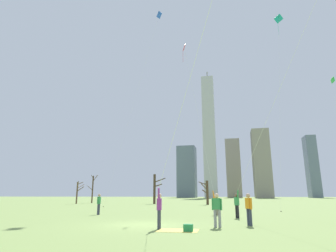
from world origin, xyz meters
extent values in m
plane|color=#7A934C|center=(0.00, 0.00, 0.00)|extent=(400.00, 400.00, 0.00)
cylinder|color=black|center=(4.89, 5.61, 0.42)|extent=(0.14, 0.14, 0.85)
cylinder|color=black|center=(5.00, 5.41, 0.42)|extent=(0.14, 0.14, 0.85)
cube|color=#338C4C|center=(4.94, 5.51, 1.12)|extent=(0.34, 0.39, 0.54)
sphere|color=brown|center=(4.94, 5.51, 1.51)|extent=(0.22, 0.22, 0.22)
cylinder|color=#338C4C|center=(4.85, 5.70, 1.09)|extent=(0.09, 0.09, 0.55)
cylinder|color=#338C4C|center=(5.04, 5.33, 1.59)|extent=(0.17, 0.22, 0.56)
cylinder|color=silver|center=(8.23, -0.38, 8.81)|extent=(6.39, 11.43, 13.93)
cylinder|color=#33384C|center=(1.23, -1.59, 0.42)|extent=(0.14, 0.14, 0.85)
cylinder|color=#33384C|center=(1.25, -1.81, 0.42)|extent=(0.14, 0.14, 0.85)
cube|color=purple|center=(1.24, -1.70, 1.12)|extent=(0.24, 0.36, 0.54)
sphere|color=beige|center=(1.24, -1.70, 1.51)|extent=(0.22, 0.22, 0.22)
cylinder|color=purple|center=(1.21, -1.49, 1.09)|extent=(0.09, 0.09, 0.55)
cylinder|color=purple|center=(1.26, -1.91, 1.59)|extent=(0.11, 0.21, 0.56)
cylinder|color=#726656|center=(3.47, 7.99, 0.42)|extent=(0.14, 0.14, 0.85)
cylinder|color=#726656|center=(3.31, 8.13, 0.42)|extent=(0.14, 0.14, 0.85)
cube|color=orange|center=(3.39, 8.06, 1.12)|extent=(0.39, 0.38, 0.54)
sphere|color=#9E7051|center=(3.39, 8.06, 1.51)|extent=(0.22, 0.22, 0.22)
cylinder|color=orange|center=(3.54, 7.92, 1.09)|extent=(0.09, 0.09, 0.55)
cylinder|color=orange|center=(3.23, 8.20, 1.59)|extent=(0.21, 0.20, 0.56)
cube|color=red|center=(0.36, 12.93, 17.47)|extent=(0.28, 1.04, 1.01)
cylinder|color=black|center=(0.36, 12.93, 17.47)|extent=(0.27, 0.17, 0.64)
cylinder|color=red|center=(0.21, 12.84, 16.37)|extent=(0.02, 0.02, 1.45)
cylinder|color=silver|center=(1.79, 10.56, 9.66)|extent=(2.89, 4.74, 15.63)
cylinder|color=#33384C|center=(-5.80, 6.68, 0.42)|extent=(0.14, 0.14, 0.85)
cylinder|color=#33384C|center=(-5.78, 6.46, 0.42)|extent=(0.14, 0.14, 0.85)
cube|color=#338C4C|center=(-5.79, 6.57, 1.12)|extent=(0.24, 0.36, 0.54)
sphere|color=tan|center=(-5.79, 6.57, 1.51)|extent=(0.22, 0.22, 0.22)
cylinder|color=#338C4C|center=(-5.82, 6.78, 1.09)|extent=(0.09, 0.09, 0.55)
cylinder|color=#338C4C|center=(-5.77, 6.36, 1.09)|extent=(0.09, 0.09, 0.55)
cylinder|color=#33384C|center=(5.50, 0.63, 0.42)|extent=(0.14, 0.14, 0.85)
cylinder|color=#33384C|center=(5.40, 0.82, 0.42)|extent=(0.14, 0.14, 0.85)
cube|color=orange|center=(5.45, 0.73, 1.12)|extent=(0.34, 0.39, 0.54)
sphere|color=tan|center=(5.45, 0.73, 1.51)|extent=(0.22, 0.22, 0.22)
cylinder|color=orange|center=(5.55, 0.55, 1.09)|extent=(0.09, 0.09, 0.55)
cylinder|color=orange|center=(5.35, 0.91, 1.09)|extent=(0.09, 0.09, 0.55)
cylinder|color=gray|center=(3.76, -0.44, 0.42)|extent=(0.14, 0.14, 0.85)
cylinder|color=gray|center=(3.97, -0.47, 0.42)|extent=(0.14, 0.14, 0.85)
cube|color=#338C4C|center=(3.86, -0.45, 1.12)|extent=(0.37, 0.25, 0.54)
sphere|color=beige|center=(3.86, -0.45, 1.51)|extent=(0.22, 0.22, 0.22)
cylinder|color=#338C4C|center=(3.66, -0.42, 1.09)|extent=(0.09, 0.09, 0.55)
cylinder|color=#338C4C|center=(4.07, -0.48, 1.09)|extent=(0.09, 0.09, 0.55)
cube|color=blue|center=(-4.16, 19.30, 26.67)|extent=(0.98, 0.60, 1.04)
cylinder|color=black|center=(-4.16, 19.30, 26.67)|extent=(0.07, 0.39, 0.64)
cylinder|color=silver|center=(-7.91, 19.77, 13.35)|extent=(7.51, 0.96, 26.63)
cylinder|color=#3F3833|center=(-11.66, 20.25, 0.04)|extent=(0.10, 0.10, 0.08)
cube|color=green|center=(17.67, 20.95, 15.36)|extent=(0.73, 0.70, 0.95)
cylinder|color=black|center=(17.67, 20.95, 15.36)|extent=(0.25, 0.14, 0.60)
cube|color=teal|center=(10.92, 15.12, 21.03)|extent=(1.10, 0.33, 1.08)
cylinder|color=black|center=(10.92, 15.12, 21.03)|extent=(0.20, 0.28, 0.68)
cylinder|color=teal|center=(10.82, 15.27, 19.84)|extent=(0.02, 0.02, 1.56)
cylinder|color=silver|center=(10.00, 14.49, 10.53)|extent=(1.84, 1.27, 20.99)
cylinder|color=#3F3833|center=(9.09, 13.86, 0.04)|extent=(0.10, 0.10, 0.08)
cube|color=#D8BF4C|center=(2.19, -1.98, 0.01)|extent=(1.84, 1.45, 0.01)
cube|color=#268C4C|center=(2.69, -2.28, 0.16)|extent=(0.40, 0.28, 0.30)
cylinder|color=brown|center=(-21.49, 30.61, 1.86)|extent=(0.26, 0.26, 3.72)
cylinder|color=brown|center=(-21.21, 31.05, 3.52)|extent=(0.69, 0.98, 0.51)
cylinder|color=brown|center=(-20.98, 29.84, 3.35)|extent=(1.12, 1.63, 0.85)
cylinder|color=brown|center=(-21.33, 31.44, 3.00)|extent=(0.43, 1.72, 0.78)
cylinder|color=brown|center=(-20.90, 30.67, 2.53)|extent=(1.25, 0.26, 0.86)
cylinder|color=#4C3828|center=(0.92, 31.91, 1.89)|extent=(0.40, 0.40, 3.78)
cylinder|color=#4C3828|center=(0.30, 31.45, 3.32)|extent=(1.36, 1.05, 0.58)
cylinder|color=#4C3828|center=(0.81, 31.18, 3.03)|extent=(0.41, 1.54, 0.63)
cylinder|color=#4C3828|center=(0.51, 31.90, 2.05)|extent=(0.92, 0.18, 0.69)
cylinder|color=#4C3828|center=(0.53, 31.07, 2.76)|extent=(0.93, 1.79, 1.08)
cylinder|color=#4C3828|center=(-21.32, 35.97, 2.56)|extent=(0.26, 0.26, 5.11)
cylinder|color=#4C3828|center=(-20.76, 35.76, 4.68)|extent=(1.23, 0.55, 1.22)
cylinder|color=#4C3828|center=(-21.31, 35.52, 4.91)|extent=(0.10, 0.95, 0.71)
cylinder|color=#4C3828|center=(-21.66, 35.43, 2.83)|extent=(0.77, 1.16, 0.93)
cylinder|color=#423326|center=(-8.36, 33.55, 2.53)|extent=(0.43, 0.43, 5.07)
cylinder|color=#423326|center=(-8.49, 34.22, 4.59)|extent=(0.49, 1.51, 1.26)
cylinder|color=#423326|center=(-7.83, 34.03, 3.16)|extent=(1.25, 1.17, 0.64)
cylinder|color=#423326|center=(-7.54, 34.14, 4.06)|extent=(1.80, 1.36, 0.89)
cube|color=gray|center=(20.18, 128.00, 16.43)|extent=(8.06, 9.05, 32.85)
cube|color=slate|center=(46.81, 144.38, 15.91)|extent=(5.01, 8.67, 31.82)
cube|color=slate|center=(-18.21, 139.92, 13.80)|extent=(9.81, 10.92, 27.61)
cube|color=gray|center=(6.92, 146.14, 15.94)|extent=(7.81, 8.56, 31.88)
cube|color=#B2B2B7|center=(-4.45, 126.95, 31.04)|extent=(6.09, 7.78, 62.08)
cylinder|color=#99999E|center=(-4.45, 126.95, 64.08)|extent=(0.80, 0.80, 4.01)
camera|label=1|loc=(4.54, -15.04, 1.55)|focal=30.06mm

